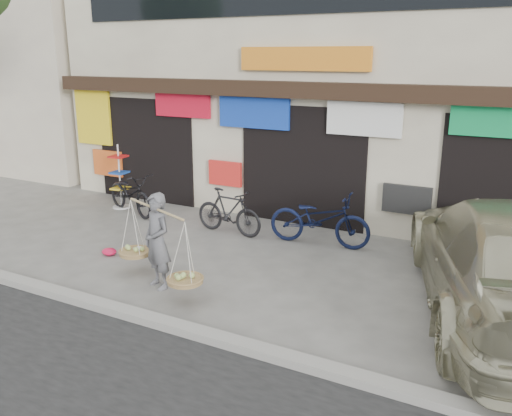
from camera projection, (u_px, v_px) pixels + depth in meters
The scene contains 11 objects.
ground at pixel (221, 275), 9.63m from camera, with size 70.00×70.00×0.00m, color slate.
kerb at pixel (148, 319), 7.92m from camera, with size 70.00×0.25×0.12m, color gray.
shophouse_block at pixel (349, 68), 14.11m from camera, with size 14.00×6.32×7.00m.
neighbor_west at pixel (20, 76), 20.92m from camera, with size 12.00×7.00×6.00m, color beige.
street_vendor at pixel (158, 245), 8.96m from camera, with size 2.07×1.15×1.63m.
bike_0 at pixel (131, 193), 13.27m from camera, with size 0.68×1.96×1.03m, color black.
bike_1 at pixel (229, 212), 11.75m from camera, with size 0.47×1.66×1.00m, color black.
bike_2 at pixel (320, 219), 11.04m from camera, with size 0.74×2.11×1.11m, color #0E1635.
suv at pixel (511, 259), 7.94m from camera, with size 4.19×6.63×1.79m.
display_rack at pixel (120, 183), 13.72m from camera, with size 0.45×0.45×1.64m.
red_bag at pixel (109, 252), 10.59m from camera, with size 0.31×0.25×0.14m, color #EA1645.
Camera 1 is at (4.81, -7.56, 3.78)m, focal length 38.00 mm.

